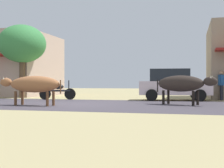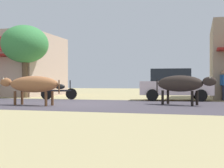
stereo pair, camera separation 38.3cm
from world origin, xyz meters
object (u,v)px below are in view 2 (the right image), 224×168
at_px(roadside_tree, 25,45).
at_px(cow_near_brown, 32,84).
at_px(parked_hatchback_car, 174,84).
at_px(cow_far_dark, 181,84).
at_px(pedestrian_by_shop, 223,83).
at_px(parked_motorcycle, 60,91).

bearing_deg(roadside_tree, cow_near_brown, -55.82).
relative_size(parked_hatchback_car, cow_far_dark, 1.49).
height_order(parked_hatchback_car, pedestrian_by_shop, parked_hatchback_car).
bearing_deg(cow_near_brown, cow_far_dark, 17.69).
relative_size(roadside_tree, parked_hatchback_car, 1.19).
distance_m(roadside_tree, parked_hatchback_car, 9.57).
height_order(roadside_tree, parked_motorcycle, roadside_tree).
height_order(cow_far_dark, pedestrian_by_shop, pedestrian_by_shop).
relative_size(cow_near_brown, cow_far_dark, 1.14).
height_order(parked_motorcycle, cow_near_brown, cow_near_brown).
height_order(parked_hatchback_car, cow_near_brown, parked_hatchback_car).
relative_size(cow_far_dark, pedestrian_by_shop, 1.64).
xyz_separation_m(roadside_tree, parked_motorcycle, (3.09, -1.49, -2.85)).
xyz_separation_m(parked_hatchback_car, parked_motorcycle, (-6.14, -0.89, -0.37)).
bearing_deg(roadside_tree, parked_motorcycle, -25.73).
relative_size(parked_motorcycle, cow_near_brown, 0.63).
bearing_deg(pedestrian_by_shop, cow_far_dark, -115.47).
bearing_deg(parked_hatchback_car, cow_far_dark, -80.75).
xyz_separation_m(parked_hatchback_car, cow_near_brown, (-5.27, -5.22, 0.01)).
xyz_separation_m(roadside_tree, cow_far_dark, (9.77, -3.96, -2.44)).
relative_size(cow_near_brown, pedestrian_by_shop, 1.86).
bearing_deg(cow_far_dark, roadside_tree, 157.92).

